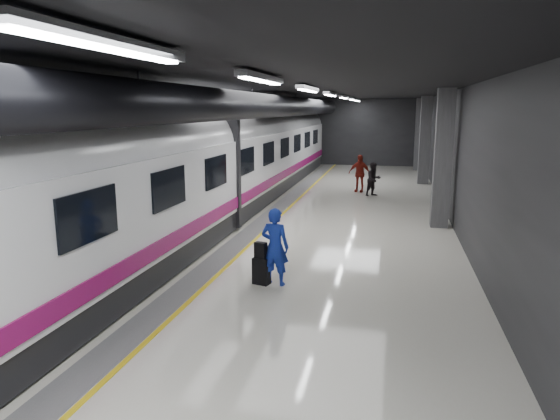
# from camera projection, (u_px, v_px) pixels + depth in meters

# --- Properties ---
(ground) EXTENTS (40.00, 40.00, 0.00)m
(ground) POSITION_uv_depth(u_px,v_px,m) (293.00, 233.00, 15.72)
(ground) COLOR silver
(ground) RESTS_ON ground
(platform_hall) EXTENTS (10.02, 40.02, 4.51)m
(platform_hall) POSITION_uv_depth(u_px,v_px,m) (291.00, 119.00, 15.99)
(platform_hall) COLOR black
(platform_hall) RESTS_ON ground
(train) EXTENTS (3.05, 38.00, 4.05)m
(train) POSITION_uv_depth(u_px,v_px,m) (194.00, 165.00, 16.01)
(train) COLOR black
(train) RESTS_ON ground
(traveler_main) EXTENTS (0.68, 0.49, 1.74)m
(traveler_main) POSITION_uv_depth(u_px,v_px,m) (275.00, 247.00, 10.98)
(traveler_main) COLOR #1825B8
(traveler_main) RESTS_ON ground
(suitcase_main) EXTENTS (0.42, 0.32, 0.60)m
(suitcase_main) POSITION_uv_depth(u_px,v_px,m) (262.00, 271.00, 11.12)
(suitcase_main) COLOR black
(suitcase_main) RESTS_ON ground
(shoulder_bag) EXTENTS (0.30, 0.22, 0.36)m
(shoulder_bag) POSITION_uv_depth(u_px,v_px,m) (261.00, 250.00, 11.03)
(shoulder_bag) COLOR black
(shoulder_bag) RESTS_ON suitcase_main
(traveler_far_a) EXTENTS (0.93, 0.92, 1.52)m
(traveler_far_a) POSITION_uv_depth(u_px,v_px,m) (374.00, 179.00, 22.31)
(traveler_far_a) COLOR black
(traveler_far_a) RESTS_ON ground
(traveler_far_b) EXTENTS (1.10, 0.64, 1.75)m
(traveler_far_b) POSITION_uv_depth(u_px,v_px,m) (359.00, 173.00, 23.42)
(traveler_far_b) COLOR maroon
(traveler_far_b) RESTS_ON ground
(suitcase_far) EXTENTS (0.35, 0.28, 0.46)m
(suitcase_far) POSITION_uv_depth(u_px,v_px,m) (372.00, 175.00, 27.88)
(suitcase_far) COLOR black
(suitcase_far) RESTS_ON ground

